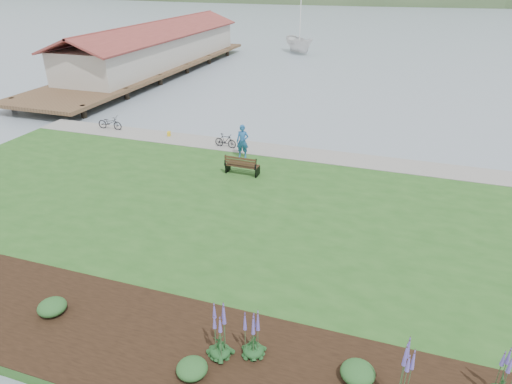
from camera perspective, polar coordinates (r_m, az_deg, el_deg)
ground at (r=22.67m, az=-2.82°, el=-1.66°), size 600.00×600.00×0.00m
lawn at (r=20.96m, az=-4.82°, el=-3.59°), size 34.00×20.00×0.40m
shoreline_path at (r=28.46m, az=2.24°, el=5.23°), size 34.00×2.20×0.03m
garden_bed at (r=14.17m, az=-6.15°, el=-19.79°), size 24.00×4.40×0.04m
far_hillside at (r=189.31m, az=24.21°, el=20.87°), size 580.00×80.00×38.00m
pier_pavilion at (r=54.28m, az=-12.46°, el=17.18°), size 8.00×36.00×5.40m
park_bench at (r=24.85m, az=-1.80°, el=3.39°), size 1.85×0.79×1.13m
person at (r=27.02m, az=-1.70°, el=6.69°), size 0.93×0.70×2.34m
bicycle_a at (r=33.81m, az=-17.81°, el=8.25°), size 0.69×1.87×0.97m
bicycle_b at (r=28.88m, az=-3.84°, el=6.41°), size 0.56×1.50×0.89m
sailboat at (r=66.24m, az=5.39°, el=16.87°), size 14.67×14.68×27.15m
pannier at (r=31.46m, az=-10.83°, el=7.14°), size 0.28×0.35×0.32m
echium_0 at (r=13.51m, az=-4.61°, el=-16.98°), size 0.62×0.62×2.13m
echium_1 at (r=13.63m, az=-0.34°, el=-17.55°), size 0.62×0.62×1.79m
echium_2 at (r=12.71m, az=17.98°, el=-21.66°), size 0.62×0.62×2.35m
echium_3 at (r=14.01m, az=28.72°, el=-19.36°), size 0.62×0.62×2.10m
shrub_0 at (r=16.67m, az=-24.14°, el=-12.98°), size 0.93×0.93×0.46m
shrub_1 at (r=13.59m, az=-8.00°, el=-21.01°), size 0.88×0.88×0.44m
shrub_2 at (r=13.63m, az=12.60°, el=-21.17°), size 0.96×0.96×0.48m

